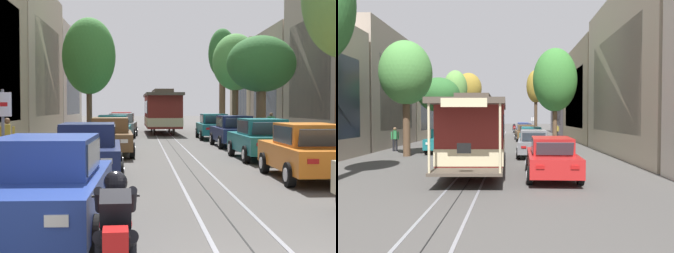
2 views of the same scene
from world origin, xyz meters
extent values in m
plane|color=#4C4947|center=(0.00, 19.21, 0.00)|extent=(160.00, 160.00, 0.00)
cube|color=gray|center=(-0.53, 22.02, 0.01)|extent=(0.08, 56.04, 0.01)
cube|color=gray|center=(0.53, 22.02, 0.01)|extent=(0.08, 56.04, 0.01)
cube|color=black|center=(0.00, 22.02, 0.00)|extent=(0.03, 56.04, 0.01)
cube|color=gray|center=(-9.74, 4.00, 4.56)|extent=(4.29, 11.71, 9.12)
cube|color=#2D3842|center=(-7.62, 4.00, 4.11)|extent=(0.04, 8.41, 5.47)
cube|color=tan|center=(-10.54, 16.01, 4.57)|extent=(5.89, 11.71, 9.15)
cube|color=#2D3842|center=(-7.62, 16.01, 4.12)|extent=(0.04, 8.41, 5.49)
cube|color=#BCAD93|center=(-9.81, 28.02, 4.89)|extent=(4.41, 11.71, 9.78)
cube|color=#2D3842|center=(-7.62, 28.02, 4.40)|extent=(0.04, 8.41, 5.87)
cube|color=beige|center=(10.06, 2.80, 3.61)|extent=(4.92, 9.31, 7.22)
cube|color=#2D3842|center=(7.62, 2.80, 3.25)|extent=(0.04, 6.73, 4.33)
cube|color=#BCAD93|center=(10.32, 12.41, 3.28)|extent=(5.44, 9.31, 6.56)
cube|color=#2D3842|center=(7.62, 12.41, 2.95)|extent=(0.04, 6.73, 3.93)
cube|color=gray|center=(10.22, 22.02, 4.58)|extent=(5.25, 9.31, 9.17)
cube|color=#2D3842|center=(7.62, 22.02, 4.12)|extent=(0.04, 6.73, 5.50)
cube|color=#233D93|center=(-3.10, 2.91, 0.65)|extent=(1.84, 4.32, 0.66)
cube|color=#233D93|center=(-3.09, 3.06, 1.28)|extent=(1.50, 2.08, 0.60)
cube|color=#2D3842|center=(-3.10, 2.22, 1.26)|extent=(1.33, 0.23, 0.47)
cube|color=#2D3842|center=(-3.08, 4.24, 1.26)|extent=(1.30, 0.21, 0.45)
cube|color=#2D3842|center=(-2.35, 3.05, 1.28)|extent=(0.05, 1.81, 0.47)
cube|color=#2D3842|center=(-3.84, 3.06, 1.28)|extent=(0.05, 1.81, 0.47)
cube|color=white|center=(-2.56, 0.74, 0.75)|extent=(0.28, 0.04, 0.14)
cube|color=#B21414|center=(-2.52, 5.06, 0.75)|extent=(0.28, 0.04, 0.12)
cube|color=white|center=(-3.67, 0.75, 0.75)|extent=(0.28, 0.04, 0.14)
cube|color=#B21414|center=(-3.63, 5.07, 0.75)|extent=(0.28, 0.04, 0.12)
cylinder|color=black|center=(-2.23, 1.57, 0.32)|extent=(0.21, 0.64, 0.64)
cylinder|color=silver|center=(-2.12, 1.56, 0.32)|extent=(0.02, 0.35, 0.35)
cylinder|color=black|center=(-3.99, 1.58, 0.32)|extent=(0.21, 0.64, 0.64)
cylinder|color=silver|center=(-4.10, 1.58, 0.32)|extent=(0.02, 0.35, 0.35)
cylinder|color=black|center=(-2.20, 4.23, 0.32)|extent=(0.21, 0.64, 0.64)
cylinder|color=silver|center=(-2.09, 4.23, 0.32)|extent=(0.02, 0.35, 0.35)
cylinder|color=black|center=(-3.96, 4.25, 0.32)|extent=(0.21, 0.64, 0.64)
cylinder|color=silver|center=(-4.07, 4.25, 0.32)|extent=(0.02, 0.35, 0.35)
cube|color=#19234C|center=(-3.08, 9.06, 0.65)|extent=(2.01, 4.38, 0.66)
cube|color=#19234C|center=(-3.08, 9.21, 1.28)|extent=(1.58, 2.13, 0.60)
cube|color=#2D3842|center=(-3.04, 8.38, 1.26)|extent=(1.34, 0.29, 0.47)
cube|color=#2D3842|center=(-3.14, 10.40, 1.26)|extent=(1.30, 0.26, 0.45)
cube|color=#2D3842|center=(-2.34, 9.25, 1.28)|extent=(0.12, 1.81, 0.47)
cube|color=#2D3842|center=(-3.83, 9.18, 1.28)|extent=(0.12, 1.81, 0.47)
cube|color=white|center=(-2.41, 6.93, 0.75)|extent=(0.28, 0.05, 0.14)
cube|color=#B21414|center=(-2.63, 11.25, 0.75)|extent=(0.28, 0.05, 0.12)
cube|color=white|center=(-3.53, 6.88, 0.75)|extent=(0.28, 0.05, 0.14)
cube|color=#B21414|center=(-3.74, 11.19, 0.75)|extent=(0.28, 0.05, 0.12)
cylinder|color=black|center=(-2.13, 7.78, 0.32)|extent=(0.23, 0.65, 0.64)
cylinder|color=silver|center=(-2.02, 7.78, 0.32)|extent=(0.04, 0.35, 0.35)
cylinder|color=black|center=(-3.89, 7.69, 0.32)|extent=(0.23, 0.65, 0.64)
cylinder|color=silver|center=(-4.00, 7.68, 0.32)|extent=(0.04, 0.35, 0.35)
cylinder|color=black|center=(-2.26, 10.44, 0.32)|extent=(0.23, 0.65, 0.64)
cylinder|color=silver|center=(-2.15, 10.44, 0.32)|extent=(0.04, 0.35, 0.35)
cylinder|color=black|center=(-4.02, 10.35, 0.32)|extent=(0.23, 0.65, 0.64)
cylinder|color=silver|center=(-4.13, 10.35, 0.32)|extent=(0.04, 0.35, 0.35)
cube|color=brown|center=(-2.87, 15.82, 0.65)|extent=(2.00, 4.38, 0.66)
cube|color=brown|center=(-2.88, 15.97, 1.28)|extent=(1.57, 2.13, 0.60)
cube|color=#2D3842|center=(-2.84, 15.13, 1.26)|extent=(1.34, 0.28, 0.47)
cube|color=#2D3842|center=(-2.93, 17.15, 1.26)|extent=(1.30, 0.26, 0.45)
cube|color=#2D3842|center=(-2.13, 16.01, 1.28)|extent=(0.11, 1.81, 0.47)
cube|color=#2D3842|center=(-3.63, 15.94, 1.28)|extent=(0.11, 1.81, 0.47)
cube|color=white|center=(-2.22, 13.69, 0.75)|extent=(0.28, 0.05, 0.14)
cube|color=#B21414|center=(-2.42, 18.00, 0.75)|extent=(0.28, 0.05, 0.12)
cube|color=white|center=(-3.33, 13.64, 0.75)|extent=(0.28, 0.05, 0.14)
cube|color=#B21414|center=(-3.53, 17.95, 0.75)|extent=(0.28, 0.05, 0.12)
cylinder|color=black|center=(-1.93, 14.53, 0.32)|extent=(0.23, 0.65, 0.64)
cylinder|color=silver|center=(-1.82, 14.53, 0.32)|extent=(0.04, 0.35, 0.35)
cylinder|color=black|center=(-3.69, 14.45, 0.32)|extent=(0.23, 0.65, 0.64)
cylinder|color=silver|center=(-3.80, 14.44, 0.32)|extent=(0.04, 0.35, 0.35)
cylinder|color=black|center=(-2.06, 17.19, 0.32)|extent=(0.23, 0.65, 0.64)
cylinder|color=silver|center=(-1.95, 17.20, 0.32)|extent=(0.04, 0.35, 0.35)
cylinder|color=black|center=(-3.81, 17.11, 0.32)|extent=(0.23, 0.65, 0.64)
cylinder|color=silver|center=(-3.92, 17.11, 0.32)|extent=(0.04, 0.35, 0.35)
cube|color=#196B70|center=(-3.08, 22.14, 0.65)|extent=(1.87, 4.33, 0.66)
cube|color=#196B70|center=(-3.08, 22.29, 1.28)|extent=(1.51, 2.09, 0.60)
cube|color=#2D3842|center=(-3.09, 21.45, 1.26)|extent=(1.34, 0.24, 0.47)
cube|color=#2D3842|center=(-3.06, 23.47, 1.26)|extent=(1.30, 0.22, 0.45)
cube|color=#2D3842|center=(-2.33, 22.28, 1.28)|extent=(0.06, 1.81, 0.47)
cube|color=#2D3842|center=(-3.83, 22.30, 1.28)|extent=(0.06, 1.81, 0.47)
cube|color=white|center=(-2.56, 19.97, 0.75)|extent=(0.28, 0.04, 0.14)
cube|color=#B21414|center=(-2.49, 24.29, 0.75)|extent=(0.28, 0.04, 0.12)
cube|color=white|center=(-3.67, 19.99, 0.75)|extent=(0.28, 0.04, 0.14)
cube|color=#B21414|center=(-3.61, 24.31, 0.75)|extent=(0.28, 0.04, 0.12)
cylinder|color=black|center=(-2.22, 20.80, 0.32)|extent=(0.21, 0.64, 0.64)
cylinder|color=silver|center=(-2.11, 20.79, 0.32)|extent=(0.03, 0.35, 0.35)
cylinder|color=black|center=(-3.98, 20.82, 0.32)|extent=(0.21, 0.64, 0.64)
cylinder|color=silver|center=(-4.09, 20.82, 0.32)|extent=(0.03, 0.35, 0.35)
cylinder|color=black|center=(-2.18, 23.46, 0.32)|extent=(0.21, 0.64, 0.64)
cylinder|color=silver|center=(-2.07, 23.46, 0.32)|extent=(0.03, 0.35, 0.35)
cylinder|color=black|center=(-3.94, 23.49, 0.32)|extent=(0.21, 0.64, 0.64)
cylinder|color=silver|center=(-4.05, 23.49, 0.32)|extent=(0.03, 0.35, 0.35)
cube|color=slate|center=(-2.86, 28.08, 0.65)|extent=(1.98, 4.37, 0.66)
cube|color=slate|center=(-2.85, 28.23, 1.28)|extent=(1.56, 2.12, 0.60)
cube|color=#2D3842|center=(-2.89, 27.39, 1.26)|extent=(1.34, 0.28, 0.47)
cube|color=#2D3842|center=(-2.80, 29.41, 1.26)|extent=(1.30, 0.25, 0.45)
cube|color=#2D3842|center=(-2.11, 28.20, 1.28)|extent=(0.11, 1.81, 0.47)
cube|color=#2D3842|center=(-3.60, 28.26, 1.28)|extent=(0.11, 1.81, 0.47)
cube|color=white|center=(-2.39, 25.90, 0.75)|extent=(0.28, 0.05, 0.14)
cube|color=#B21414|center=(-2.21, 30.21, 0.75)|extent=(0.28, 0.05, 0.12)
cube|color=white|center=(-3.51, 25.94, 0.75)|extent=(0.28, 0.05, 0.14)
cube|color=#B21414|center=(-3.33, 30.26, 0.75)|extent=(0.28, 0.05, 0.12)
cylinder|color=black|center=(-2.04, 26.71, 0.32)|extent=(0.23, 0.65, 0.64)
cylinder|color=silver|center=(-1.93, 26.71, 0.32)|extent=(0.03, 0.35, 0.35)
cylinder|color=black|center=(-3.80, 26.78, 0.32)|extent=(0.23, 0.65, 0.64)
cylinder|color=silver|center=(-3.91, 26.79, 0.32)|extent=(0.03, 0.35, 0.35)
cylinder|color=black|center=(-1.93, 29.37, 0.32)|extent=(0.23, 0.65, 0.64)
cylinder|color=silver|center=(-1.82, 29.37, 0.32)|extent=(0.03, 0.35, 0.35)
cylinder|color=black|center=(-3.68, 29.45, 0.32)|extent=(0.23, 0.65, 0.64)
cylinder|color=silver|center=(-3.79, 29.45, 0.32)|extent=(0.03, 0.35, 0.35)
cube|color=red|center=(-3.12, 34.65, 0.65)|extent=(1.92, 4.35, 0.66)
cube|color=red|center=(-3.12, 34.80, 1.28)|extent=(1.53, 2.10, 0.60)
cube|color=#2D3842|center=(-3.14, 33.96, 1.26)|extent=(1.34, 0.26, 0.47)
cube|color=#2D3842|center=(-3.09, 35.98, 1.26)|extent=(1.30, 0.23, 0.45)
cube|color=#2D3842|center=(-2.37, 34.77, 1.28)|extent=(0.08, 1.81, 0.47)
cube|color=#2D3842|center=(-3.87, 34.82, 1.28)|extent=(0.08, 1.81, 0.47)
cube|color=white|center=(-2.63, 32.47, 0.75)|extent=(0.28, 0.05, 0.14)
cube|color=#B21414|center=(-2.51, 36.79, 0.75)|extent=(0.28, 0.05, 0.12)
cube|color=white|center=(-3.74, 32.50, 0.75)|extent=(0.28, 0.05, 0.14)
cube|color=#B21414|center=(-3.62, 36.82, 0.75)|extent=(0.28, 0.05, 0.12)
cylinder|color=black|center=(-2.28, 33.29, 0.32)|extent=(0.22, 0.65, 0.64)
cylinder|color=silver|center=(-2.17, 33.29, 0.32)|extent=(0.03, 0.35, 0.35)
cylinder|color=black|center=(-4.04, 33.34, 0.32)|extent=(0.22, 0.65, 0.64)
cylinder|color=silver|center=(-4.15, 33.34, 0.32)|extent=(0.03, 0.35, 0.35)
cylinder|color=black|center=(-2.21, 35.95, 0.32)|extent=(0.22, 0.65, 0.64)
cylinder|color=silver|center=(-2.10, 35.95, 0.32)|extent=(0.03, 0.35, 0.35)
cylinder|color=black|center=(-3.97, 36.00, 0.32)|extent=(0.22, 0.65, 0.64)
cylinder|color=silver|center=(-4.08, 36.01, 0.32)|extent=(0.03, 0.35, 0.35)
cube|color=#C1B28E|center=(3.07, 2.63, 0.65)|extent=(1.93, 4.35, 0.66)
cube|color=#C1B28E|center=(3.07, 2.48, 1.28)|extent=(1.54, 2.11, 0.60)
cube|color=#2D3842|center=(3.10, 3.32, 1.26)|extent=(1.34, 0.26, 0.47)
cube|color=#2D3842|center=(3.03, 1.30, 1.26)|extent=(1.30, 0.24, 0.45)
cube|color=#2D3842|center=(2.32, 2.50, 1.28)|extent=(0.09, 1.81, 0.47)
cube|color=#2D3842|center=(3.82, 2.46, 1.28)|extent=(0.09, 1.81, 0.47)
cube|color=white|center=(2.58, 4.81, 0.75)|extent=(0.28, 0.05, 0.14)
cube|color=#B21414|center=(2.45, 0.49, 0.75)|extent=(0.28, 0.05, 0.12)
cube|color=white|center=(3.70, 4.77, 0.75)|extent=(0.28, 0.05, 0.14)
cube|color=#B21414|center=(3.56, 0.45, 0.75)|extent=(0.28, 0.05, 0.12)
cylinder|color=black|center=(2.24, 3.99, 0.32)|extent=(0.22, 0.65, 0.64)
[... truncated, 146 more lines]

